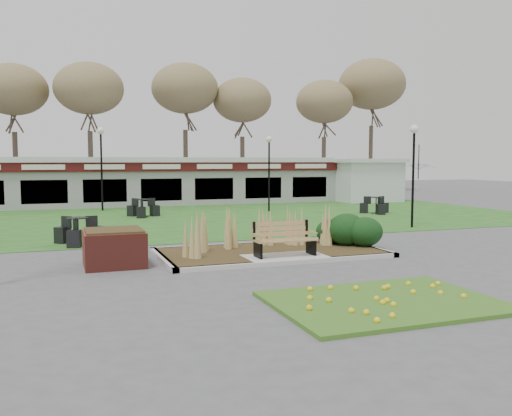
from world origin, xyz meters
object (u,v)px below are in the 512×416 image
object	(u,v)px
brick_planter	(114,248)
lamp_post_mid_right	(269,157)
bistro_set_a	(78,235)
patio_umbrella	(418,177)
lamp_post_near_right	(414,153)
lamp_post_far_left	(101,150)
food_pavilion	(157,181)
bistro_set_d	(376,208)
park_bench	(284,239)
bistro_set_c	(143,211)
service_hut	(366,180)
car_black	(20,192)

from	to	relation	value
brick_planter	lamp_post_mid_right	world-z (taller)	lamp_post_mid_right
lamp_post_mid_right	bistro_set_a	world-z (taller)	lamp_post_mid_right
patio_umbrella	lamp_post_near_right	bearing A→B (deg)	-127.66
lamp_post_near_right	bistro_set_a	size ratio (longest dim) A/B	2.59
lamp_post_mid_right	lamp_post_far_left	size ratio (longest dim) A/B	0.89
food_pavilion	bistro_set_d	world-z (taller)	food_pavilion
bistro_set_d	patio_umbrella	xyz separation A→B (m)	(6.51, 5.32, 1.36)
lamp_post_far_left	bistro_set_d	size ratio (longest dim) A/B	2.89
lamp_post_far_left	patio_umbrella	distance (m)	19.58
park_bench	brick_planter	bearing A→B (deg)	170.31
lamp_post_near_right	patio_umbrella	xyz separation A→B (m)	(8.35, 10.81, -1.34)
bistro_set_c	lamp_post_near_right	bearing A→B (deg)	-39.70
park_bench	lamp_post_near_right	bearing A→B (deg)	31.96
service_hut	lamp_post_near_right	distance (m)	14.32
brick_planter	lamp_post_far_left	xyz separation A→B (m)	(0.92, 16.00, 2.78)
food_pavilion	car_black	xyz separation A→B (m)	(-8.00, 4.89, -0.80)
lamp_post_far_left	patio_umbrella	bearing A→B (deg)	-3.41
service_hut	lamp_post_far_left	xyz separation A→B (m)	(-16.98, -1.00, 1.81)
service_hut	lamp_post_far_left	bearing A→B (deg)	-176.63
bistro_set_c	patio_umbrella	xyz separation A→B (m)	(17.92, 2.87, 1.36)
lamp_post_mid_right	patio_umbrella	world-z (taller)	lamp_post_mid_right
food_pavilion	bistro_set_d	size ratio (longest dim) A/B	15.92
patio_umbrella	car_black	bearing A→B (deg)	159.40
bistro_set_a	car_black	world-z (taller)	car_black
lamp_post_far_left	bistro_set_d	world-z (taller)	lamp_post_far_left
park_bench	service_hut	bearing A→B (deg)	52.75
lamp_post_far_left	bistro_set_c	size ratio (longest dim) A/B	2.89
service_hut	bistro_set_d	bearing A→B (deg)	-118.22
brick_planter	lamp_post_mid_right	bearing A→B (deg)	53.65
food_pavilion	lamp_post_mid_right	xyz separation A→B (m)	(4.80, -6.46, 1.43)
park_bench	bistro_set_c	bearing A→B (deg)	98.57
lamp_post_mid_right	car_black	xyz separation A→B (m)	(-12.80, 11.36, -2.23)
lamp_post_far_left	lamp_post_near_right	bearing A→B (deg)	-47.10
park_bench	lamp_post_mid_right	distance (m)	14.28
lamp_post_far_left	patio_umbrella	xyz separation A→B (m)	(19.48, -1.16, -1.60)
lamp_post_near_right	patio_umbrella	distance (m)	13.73
brick_planter	car_black	xyz separation A→B (m)	(-3.60, 23.86, 0.20)
park_bench	bistro_set_c	size ratio (longest dim) A/B	1.10
bistro_set_c	service_hut	bearing A→B (deg)	18.08
park_bench	lamp_post_mid_right	world-z (taller)	lamp_post_mid_right
lamp_post_far_left	bistro_set_c	xyz separation A→B (m)	(1.56, -4.03, -2.95)
food_pavilion	lamp_post_near_right	bearing A→B (deg)	-62.88
brick_planter	lamp_post_near_right	size ratio (longest dim) A/B	0.36
bistro_set_c	bistro_set_d	bearing A→B (deg)	-12.12
brick_planter	bistro_set_a	world-z (taller)	brick_planter
brick_planter	lamp_post_mid_right	xyz separation A→B (m)	(9.20, 12.50, 2.43)
lamp_post_mid_right	patio_umbrella	xyz separation A→B (m)	(11.20, 2.34, -1.24)
food_pavilion	bistro_set_a	world-z (taller)	food_pavilion
lamp_post_mid_right	car_black	bearing A→B (deg)	138.41
bistro_set_d	patio_umbrella	bearing A→B (deg)	39.24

